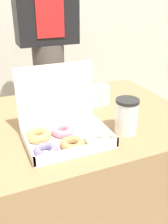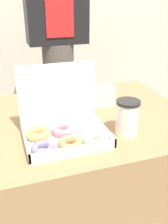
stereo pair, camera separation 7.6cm
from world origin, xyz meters
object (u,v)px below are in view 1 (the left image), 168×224
at_px(coffee_cup, 126,116).
at_px(napkin_holder, 98,96).
at_px(person_customer, 48,42).
at_px(donut_box, 64,130).

xyz_separation_m(coffee_cup, napkin_holder, (0.02, 0.29, -0.02)).
bearing_deg(person_customer, coffee_cup, -83.72).
distance_m(coffee_cup, person_customer, 0.83).
relative_size(donut_box, coffee_cup, 2.29).
bearing_deg(napkin_holder, coffee_cup, -93.11).
height_order(donut_box, person_customer, person_customer).
distance_m(donut_box, coffee_cup, 0.26).
xyz_separation_m(coffee_cup, person_customer, (-0.09, 0.80, 0.17)).
height_order(coffee_cup, person_customer, person_customer).
height_order(coffee_cup, napkin_holder, coffee_cup).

